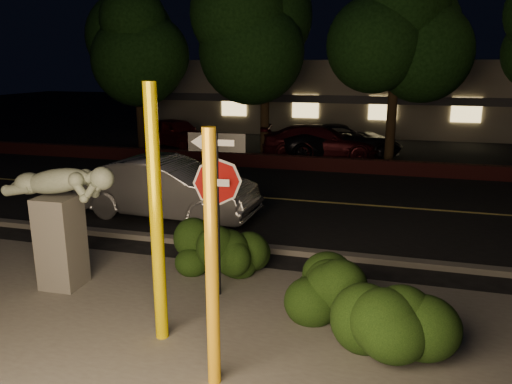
% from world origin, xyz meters
% --- Properties ---
extents(ground, '(90.00, 90.00, 0.00)m').
position_xyz_m(ground, '(0.00, 10.00, 0.00)').
color(ground, black).
rests_on(ground, ground).
extents(patio, '(14.00, 6.00, 0.02)m').
position_xyz_m(patio, '(0.00, -1.00, 0.01)').
color(patio, '#4C4944').
rests_on(patio, ground).
extents(road, '(80.00, 8.00, 0.01)m').
position_xyz_m(road, '(0.00, 7.00, 0.01)').
color(road, black).
rests_on(road, ground).
extents(lane_marking, '(80.00, 0.12, 0.00)m').
position_xyz_m(lane_marking, '(0.00, 7.00, 0.02)').
color(lane_marking, '#D1B853').
rests_on(lane_marking, road).
extents(curb, '(80.00, 0.25, 0.12)m').
position_xyz_m(curb, '(0.00, 2.90, 0.06)').
color(curb, '#4C4944').
rests_on(curb, ground).
extents(brick_wall, '(40.00, 0.35, 0.50)m').
position_xyz_m(brick_wall, '(0.00, 11.30, 0.25)').
color(brick_wall, '#451616').
rests_on(brick_wall, ground).
extents(parking_lot, '(40.00, 12.00, 0.01)m').
position_xyz_m(parking_lot, '(0.00, 17.00, 0.01)').
color(parking_lot, black).
rests_on(parking_lot, ground).
extents(building, '(22.00, 10.20, 4.00)m').
position_xyz_m(building, '(0.00, 24.99, 2.00)').
color(building, slate).
rests_on(building, ground).
extents(tree_far_a, '(4.60, 4.60, 7.43)m').
position_xyz_m(tree_far_a, '(-8.00, 13.00, 5.34)').
color(tree_far_a, black).
rests_on(tree_far_a, ground).
extents(tree_far_b, '(5.20, 5.20, 8.41)m').
position_xyz_m(tree_far_b, '(-2.50, 13.20, 6.05)').
color(tree_far_b, black).
rests_on(tree_far_b, ground).
extents(tree_far_c, '(4.80, 4.80, 7.84)m').
position_xyz_m(tree_far_c, '(2.50, 12.80, 5.66)').
color(tree_far_c, black).
rests_on(tree_far_c, ground).
extents(yellow_pole_left, '(0.18, 0.18, 3.60)m').
position_xyz_m(yellow_pole_left, '(-0.40, -0.79, 1.80)').
color(yellow_pole_left, '#E6C500').
rests_on(yellow_pole_left, ground).
extents(yellow_pole_right, '(0.16, 0.16, 3.16)m').
position_xyz_m(yellow_pole_right, '(0.68, -1.57, 1.58)').
color(yellow_pole_right, yellow).
rests_on(yellow_pole_right, ground).
extents(signpost, '(0.94, 0.11, 2.76)m').
position_xyz_m(signpost, '(-0.07, 0.72, 1.97)').
color(signpost, black).
rests_on(signpost, ground).
extents(sculpture, '(2.05, 0.66, 2.20)m').
position_xyz_m(sculpture, '(-2.77, 0.32, 1.35)').
color(sculpture, '#4C4944').
rests_on(sculpture, ground).
extents(hedge_center, '(2.35, 1.56, 1.12)m').
position_xyz_m(hedge_center, '(-0.38, 1.62, 0.56)').
color(hedge_center, black).
rests_on(hedge_center, ground).
extents(hedge_right, '(1.79, 1.26, 1.06)m').
position_xyz_m(hedge_right, '(1.62, 0.52, 0.53)').
color(hedge_right, black).
rests_on(hedge_right, ground).
extents(hedge_far_right, '(1.78, 1.43, 1.07)m').
position_xyz_m(hedge_far_right, '(2.67, -0.30, 0.54)').
color(hedge_far_right, black).
rests_on(hedge_far_right, ground).
extents(silver_sedan, '(4.70, 1.87, 1.52)m').
position_xyz_m(silver_sedan, '(-2.82, 4.61, 0.76)').
color(silver_sedan, '#ADAEB2').
rests_on(silver_sedan, ground).
extents(parked_car_red, '(4.19, 3.19, 1.33)m').
position_xyz_m(parked_car_red, '(-7.22, 14.96, 0.67)').
color(parked_car_red, maroon).
rests_on(parked_car_red, ground).
extents(parked_car_darkred, '(5.02, 2.61, 1.39)m').
position_xyz_m(parked_car_darkred, '(-0.25, 13.62, 0.69)').
color(parked_car_darkred, '#3C0C11').
rests_on(parked_car_darkred, ground).
extents(parked_car_dark, '(5.52, 3.88, 1.40)m').
position_xyz_m(parked_car_dark, '(0.52, 14.10, 0.70)').
color(parked_car_dark, black).
rests_on(parked_car_dark, ground).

